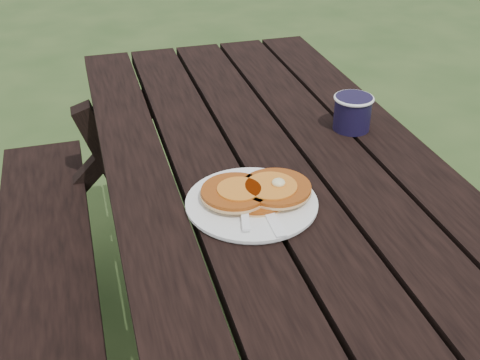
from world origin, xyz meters
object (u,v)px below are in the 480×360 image
object	(u,v)px
plate	(252,203)
pancake_stack	(257,191)
picnic_table	(280,309)
coffee_cup	(353,111)

from	to	relation	value
plate	pancake_stack	xyz separation A→B (m)	(0.01, 0.01, 0.02)
picnic_table	coffee_cup	xyz separation A→B (m)	(0.24, 0.18, 0.43)
picnic_table	coffee_cup	bearing A→B (deg)	37.54
coffee_cup	pancake_stack	bearing A→B (deg)	-142.45
picnic_table	plate	bearing A→B (deg)	-142.46
plate	coffee_cup	distance (m)	0.43
picnic_table	pancake_stack	world-z (taller)	pancake_stack
plate	coffee_cup	xyz separation A→B (m)	(0.34, 0.26, 0.04)
picnic_table	pancake_stack	xyz separation A→B (m)	(-0.09, -0.07, 0.41)
plate	coffee_cup	bearing A→B (deg)	37.54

